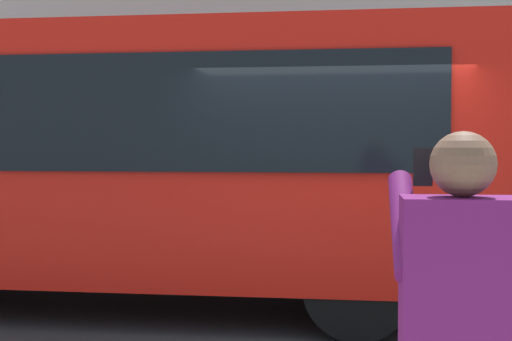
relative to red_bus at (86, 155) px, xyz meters
The scene contains 2 objects.
ground_plane 3.34m from the red_bus, 165.22° to the left, with size 60.00×60.00×0.00m, color #2B2B2D.
red_bus is the anchor object (origin of this frame).
Camera 1 is at (-0.16, 6.78, 1.81)m, focal length 48.88 mm.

